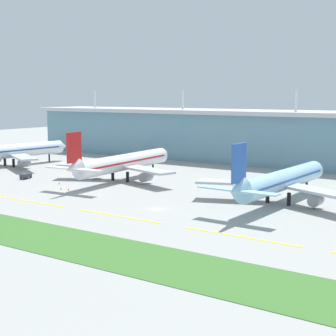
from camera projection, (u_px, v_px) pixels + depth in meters
ground_plane at (157, 209)px, 141.65m from camera, size 600.00×600.00×0.00m
terminal_building at (300, 138)px, 225.36m from camera, size 288.00×34.00×32.45m
airliner_nearest at (12, 151)px, 225.41m from camera, size 48.60×58.71×18.90m
airliner_near_middle at (122, 163)px, 187.42m from camera, size 48.66×61.31×18.90m
airliner_far_middle at (281, 181)px, 148.14m from camera, size 48.79×59.53×18.90m
taxiway_stripe_mid_west at (28, 201)px, 152.26m from camera, size 28.00×0.70×0.04m
taxiway_stripe_centre at (118, 216)px, 133.16m from camera, size 28.00×0.70×0.04m
taxiway_stripe_mid_east at (239, 237)px, 114.06m from camera, size 28.00×0.70×0.04m
grass_verge at (55, 240)px, 111.57m from camera, size 300.00×18.00×0.10m
pushback_tug at (26, 176)px, 192.36m from camera, size 3.46×4.87×1.85m
safety_cone_left_wingtip at (61, 188)px, 170.73m from camera, size 0.56×0.56×0.70m
safety_cone_nose_front at (59, 183)px, 180.88m from camera, size 0.56×0.56×0.70m
safety_cone_right_wingtip at (69, 189)px, 168.86m from camera, size 0.56×0.56×0.70m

